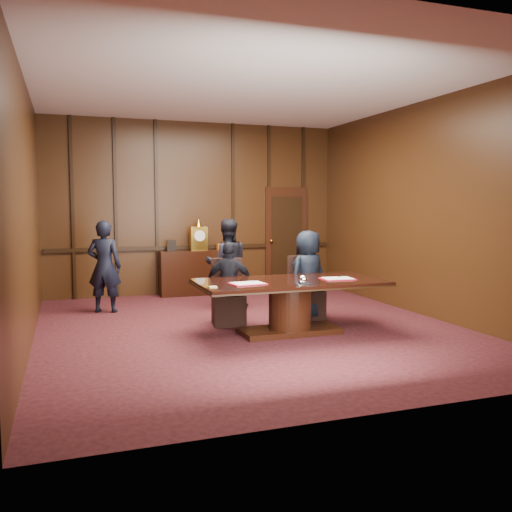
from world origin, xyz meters
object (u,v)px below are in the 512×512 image
Objects in this scene: conference_table at (290,298)px; signatory_left at (229,284)px; witness_left at (104,266)px; signatory_right at (308,275)px; witness_right at (227,264)px; sideboard at (199,271)px.

signatory_left reaches higher than conference_table.
conference_table is at bearing 147.23° from signatory_left.
signatory_left is 0.81× the size of witness_left.
signatory_left is at bearing 156.77° from witness_left.
witness_left is at bearing -26.12° from signatory_left.
signatory_right reaches higher than signatory_left.
witness_right is (-0.95, 1.33, 0.08)m from signatory_right.
witness_left is (-3.01, 1.66, 0.07)m from signatory_right.
conference_table is at bearing 32.30° from signatory_right.
signatory_right is (1.30, 0.00, 0.08)m from signatory_left.
sideboard reaches higher than conference_table.
signatory_right is 3.44m from witness_left.
signatory_right is at bearing -161.86° from signatory_left.
sideboard is at bearing 96.32° from conference_table.
witness_right is at bearing 98.02° from conference_table.
signatory_right is 0.90× the size of witness_right.
conference_table is 2.07× the size of signatory_left.
witness_left reaches higher than conference_table.
sideboard is 1.02× the size of witness_left.
witness_right is at bearing -86.67° from signatory_left.
witness_right reaches higher than signatory_left.
witness_left is at bearing 133.73° from conference_table.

